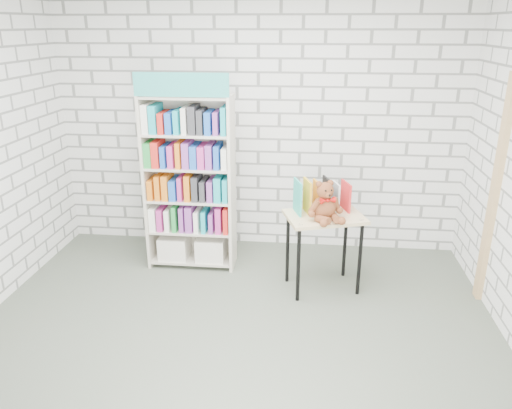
# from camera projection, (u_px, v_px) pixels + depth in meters

# --- Properties ---
(ground) EXTENTS (4.50, 4.50, 0.00)m
(ground) POSITION_uv_depth(u_px,v_px,m) (233.00, 340.00, 4.13)
(ground) COLOR #4D5447
(ground) RESTS_ON ground
(room_shell) EXTENTS (4.52, 4.02, 2.81)m
(room_shell) POSITION_uv_depth(u_px,v_px,m) (229.00, 126.00, 3.52)
(room_shell) COLOR silver
(room_shell) RESTS_ON ground
(bookshelf) EXTENTS (0.91, 0.35, 2.04)m
(bookshelf) POSITION_uv_depth(u_px,v_px,m) (190.00, 182.00, 5.14)
(bookshelf) COLOR beige
(bookshelf) RESTS_ON ground
(display_table) EXTENTS (0.83, 0.69, 0.77)m
(display_table) POSITION_uv_depth(u_px,v_px,m) (324.00, 226.00, 4.73)
(display_table) COLOR tan
(display_table) RESTS_ON ground
(table_books) EXTENTS (0.54, 0.36, 0.30)m
(table_books) POSITION_uv_depth(u_px,v_px,m) (322.00, 196.00, 4.75)
(table_books) COLOR teal
(table_books) RESTS_ON display_table
(teddy_bear) EXTENTS (0.35, 0.33, 0.37)m
(teddy_bear) POSITION_uv_depth(u_px,v_px,m) (325.00, 205.00, 4.54)
(teddy_bear) COLOR brown
(teddy_bear) RESTS_ON display_table
(door_trim) EXTENTS (0.05, 0.12, 2.10)m
(door_trim) POSITION_uv_depth(u_px,v_px,m) (495.00, 193.00, 4.43)
(door_trim) COLOR tan
(door_trim) RESTS_ON ground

